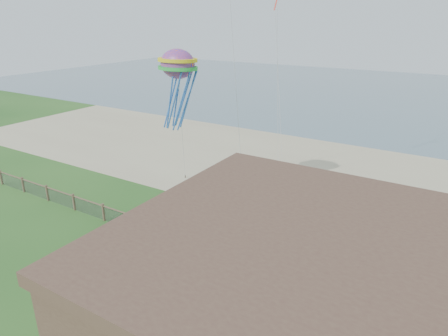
% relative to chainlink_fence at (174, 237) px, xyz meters
% --- Properties ---
extents(ground, '(160.00, 160.00, 0.00)m').
position_rel_chainlink_fence_xyz_m(ground, '(0.00, -6.00, -0.55)').
color(ground, '#24541D').
rests_on(ground, ground).
extents(sand_beach, '(72.00, 20.00, 0.02)m').
position_rel_chainlink_fence_xyz_m(sand_beach, '(0.00, 16.00, -0.55)').
color(sand_beach, tan).
rests_on(sand_beach, ground).
extents(ocean, '(160.00, 68.00, 0.02)m').
position_rel_chainlink_fence_xyz_m(ocean, '(0.00, 60.00, -0.55)').
color(ocean, slate).
rests_on(ocean, ground).
extents(chainlink_fence, '(36.20, 0.20, 1.25)m').
position_rel_chainlink_fence_xyz_m(chainlink_fence, '(0.00, 0.00, 0.00)').
color(chainlink_fence, brown).
rests_on(chainlink_fence, ground).
extents(picnic_table, '(2.03, 1.80, 0.71)m').
position_rel_chainlink_fence_xyz_m(picnic_table, '(2.85, -1.00, -0.19)').
color(picnic_table, brown).
rests_on(picnic_table, ground).
extents(octopus_kite, '(3.17, 2.31, 6.32)m').
position_rel_chainlink_fence_xyz_m(octopus_kite, '(-3.95, 6.09, 7.77)').
color(octopus_kite, '#FF5C28').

